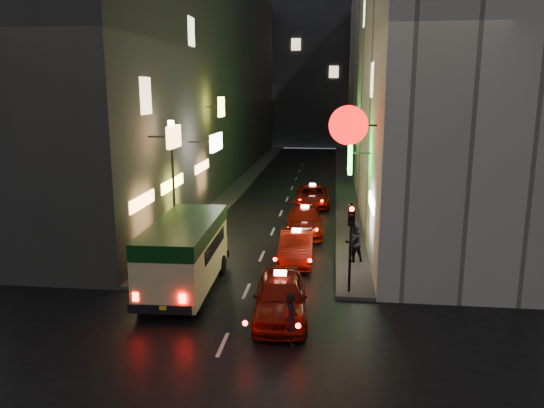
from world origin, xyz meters
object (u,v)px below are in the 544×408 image
at_px(taxi_near, 280,293).
at_px(traffic_light, 351,228).
at_px(minibus, 185,247).
at_px(lamp_post, 173,177).
at_px(pedestrian_crossing, 291,315).

xyz_separation_m(taxi_near, traffic_light, (2.43, 2.25, 1.79)).
xyz_separation_m(minibus, traffic_light, (6.38, 0.12, 0.93)).
distance_m(traffic_light, lamp_post, 9.42).
bearing_deg(lamp_post, minibus, -68.61).
bearing_deg(traffic_light, lamp_post, 151.09).
height_order(pedestrian_crossing, lamp_post, lamp_post).
relative_size(minibus, pedestrian_crossing, 3.39).
relative_size(minibus, taxi_near, 1.12).
height_order(minibus, pedestrian_crossing, minibus).
xyz_separation_m(minibus, pedestrian_crossing, (4.49, -4.05, -0.79)).
relative_size(minibus, traffic_light, 1.86).
bearing_deg(minibus, taxi_near, -28.27).
bearing_deg(lamp_post, traffic_light, -28.91).
xyz_separation_m(minibus, lamp_post, (-1.82, 4.65, 1.97)).
distance_m(minibus, lamp_post, 5.37).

